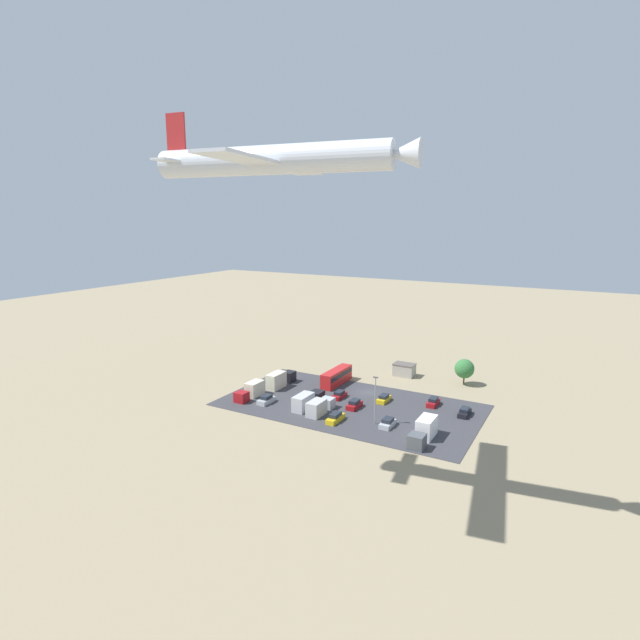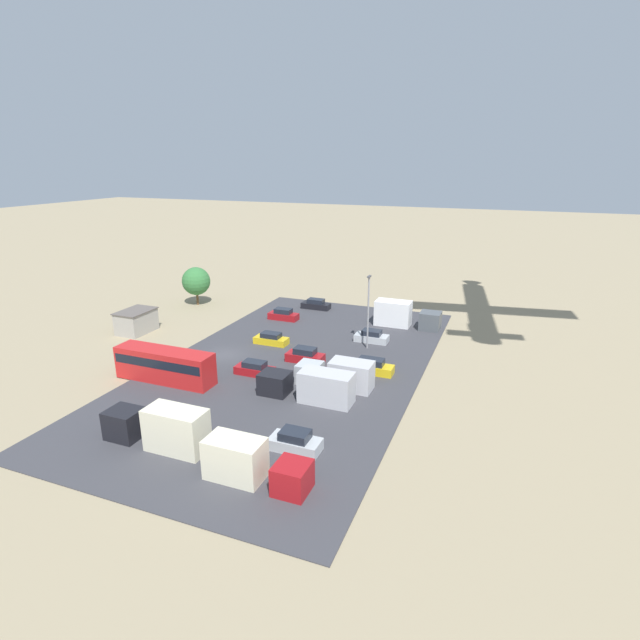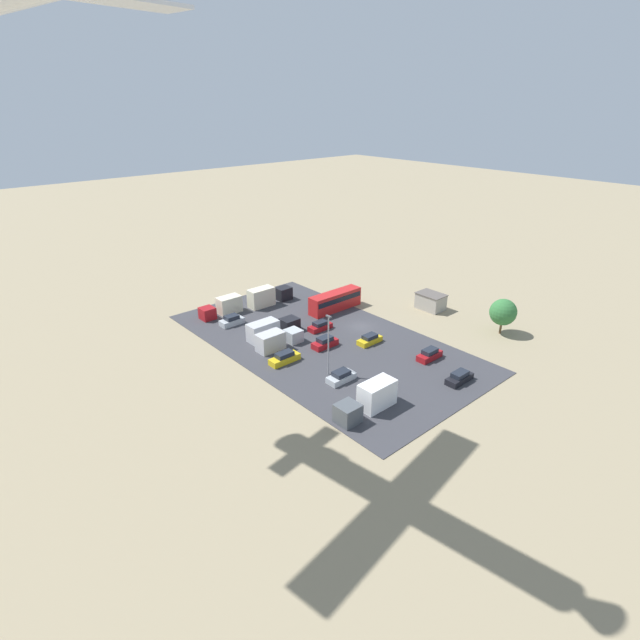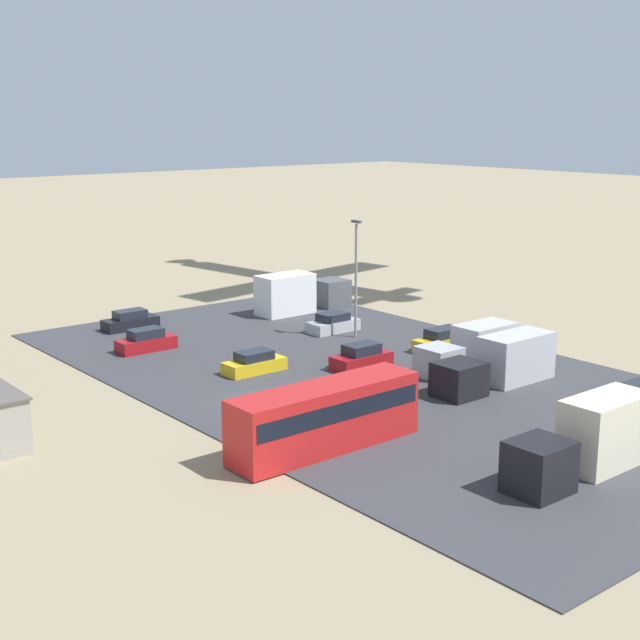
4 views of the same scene
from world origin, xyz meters
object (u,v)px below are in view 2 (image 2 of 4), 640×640
(shed_building, at_px, (136,321))
(parked_car_6, at_px, (271,339))
(bus, at_px, (165,364))
(parked_car_5, at_px, (295,442))
(parked_car_7, at_px, (305,356))
(parked_car_0, at_px, (371,367))
(parked_truck_0, at_px, (161,428))
(parked_car_2, at_px, (283,315))
(parked_car_4, at_px, (255,369))
(parked_truck_2, at_px, (339,374))
(parked_car_3, at_px, (372,337))
(parked_truck_4, at_px, (251,464))
(parked_car_1, at_px, (316,305))
(parked_truck_1, at_px, (311,386))
(parked_truck_3, at_px, (403,315))

(shed_building, bearing_deg, parked_car_6, 97.29)
(bus, xyz_separation_m, parked_car_5, (6.92, 17.79, -1.13))
(parked_car_7, bearing_deg, shed_building, -93.11)
(parked_car_0, relative_size, parked_car_5, 1.17)
(parked_car_6, bearing_deg, parked_truck_0, -174.07)
(parked_car_6, bearing_deg, parked_car_2, 16.81)
(parked_car_0, height_order, parked_car_6, parked_car_0)
(parked_car_0, distance_m, parked_car_4, 12.45)
(parked_car_2, xyz_separation_m, parked_car_7, (13.27, 9.07, 0.02))
(parked_truck_2, bearing_deg, bus, 106.93)
(parked_car_4, xyz_separation_m, parked_truck_0, (15.04, -0.10, 0.97))
(parked_car_3, height_order, parked_truck_4, parked_truck_4)
(parked_car_1, relative_size, parked_car_4, 1.04)
(bus, xyz_separation_m, parked_car_4, (-4.73, 7.81, -1.20))
(shed_building, height_order, parked_truck_0, parked_truck_0)
(parked_car_1, xyz_separation_m, parked_truck_1, (28.46, 11.05, 0.76))
(parked_car_7, bearing_deg, bus, -48.95)
(parked_car_5, xyz_separation_m, parked_truck_2, (-12.15, -0.62, 0.62))
(parked_truck_0, bearing_deg, parked_car_4, -0.38)
(parked_car_7, bearing_deg, parked_car_0, 88.55)
(parked_car_0, height_order, parked_truck_2, parked_truck_2)
(bus, bearing_deg, parked_truck_4, 54.69)
(bus, height_order, parked_truck_1, bus)
(parked_car_2, relative_size, parked_truck_0, 0.48)
(parked_truck_3, xyz_separation_m, parked_truck_4, (38.24, -2.41, -0.19))
(parked_car_3, relative_size, parked_truck_1, 0.45)
(shed_building, height_order, parked_truck_1, parked_truck_1)
(parked_car_1, height_order, parked_car_5, parked_car_5)
(shed_building, height_order, parked_car_5, shed_building)
(bus, relative_size, parked_car_7, 2.51)
(bus, distance_m, parked_car_5, 19.12)
(parked_car_6, bearing_deg, parked_car_5, -148.62)
(bus, height_order, parked_car_3, bus)
(bus, xyz_separation_m, parked_car_0, (-9.74, 19.21, -1.14))
(parked_car_4, distance_m, parked_car_7, 6.34)
(shed_building, relative_size, parked_car_1, 1.15)
(parked_truck_1, bearing_deg, parked_truck_4, -176.25)
(parked_car_2, relative_size, parked_truck_2, 0.55)
(parked_car_5, relative_size, parked_truck_2, 0.53)
(shed_building, bearing_deg, parked_truck_3, 115.13)
(shed_building, relative_size, parked_truck_0, 0.56)
(parked_car_1, distance_m, parked_car_2, 7.16)
(parked_truck_1, bearing_deg, parked_car_5, -165.91)
(parked_car_0, distance_m, parked_car_6, 14.54)
(parked_car_4, bearing_deg, parked_truck_4, 27.95)
(parked_car_3, bearing_deg, parked_car_1, 47.67)
(parked_car_1, bearing_deg, bus, 171.24)
(parked_car_4, height_order, parked_car_5, parked_car_5)
(parked_truck_4, bearing_deg, parked_truck_1, -176.25)
(parked_truck_4, bearing_deg, parked_car_3, 179.89)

